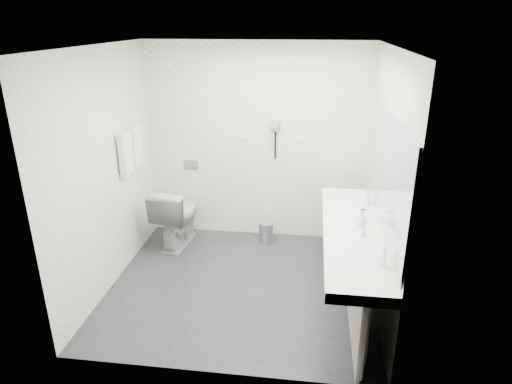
# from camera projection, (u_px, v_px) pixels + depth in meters

# --- Properties ---
(floor) EXTENTS (2.80, 2.80, 0.00)m
(floor) POSITION_uv_depth(u_px,v_px,m) (241.00, 285.00, 4.89)
(floor) COLOR #292A2E
(floor) RESTS_ON ground
(ceiling) EXTENTS (2.80, 2.80, 0.00)m
(ceiling) POSITION_uv_depth(u_px,v_px,m) (237.00, 46.00, 3.98)
(ceiling) COLOR white
(ceiling) RESTS_ON wall_back
(wall_back) EXTENTS (2.80, 0.00, 2.80)m
(wall_back) POSITION_uv_depth(u_px,v_px,m) (256.00, 144.00, 5.64)
(wall_back) COLOR white
(wall_back) RESTS_ON floor
(wall_front) EXTENTS (2.80, 0.00, 2.80)m
(wall_front) POSITION_uv_depth(u_px,v_px,m) (210.00, 237.00, 3.24)
(wall_front) COLOR white
(wall_front) RESTS_ON floor
(wall_left) EXTENTS (0.00, 2.60, 2.60)m
(wall_left) POSITION_uv_depth(u_px,v_px,m) (105.00, 172.00, 4.60)
(wall_left) COLOR white
(wall_left) RESTS_ON floor
(wall_right) EXTENTS (0.00, 2.60, 2.60)m
(wall_right) POSITION_uv_depth(u_px,v_px,m) (383.00, 184.00, 4.27)
(wall_right) COLOR white
(wall_right) RESTS_ON floor
(vanity_counter) EXTENTS (0.55, 2.20, 0.10)m
(vanity_counter) POSITION_uv_depth(u_px,v_px,m) (352.00, 234.00, 4.28)
(vanity_counter) COLOR white
(vanity_counter) RESTS_ON floor
(vanity_panel) EXTENTS (0.03, 2.15, 0.75)m
(vanity_panel) POSITION_uv_depth(u_px,v_px,m) (351.00, 273.00, 4.43)
(vanity_panel) COLOR #9C9994
(vanity_panel) RESTS_ON floor
(vanity_post_near) EXTENTS (0.06, 0.06, 0.75)m
(vanity_post_near) POSITION_uv_depth(u_px,v_px,m) (364.00, 343.00, 3.47)
(vanity_post_near) COLOR silver
(vanity_post_near) RESTS_ON floor
(vanity_post_far) EXTENTS (0.06, 0.06, 0.75)m
(vanity_post_far) POSITION_uv_depth(u_px,v_px,m) (348.00, 227.00, 5.39)
(vanity_post_far) COLOR silver
(vanity_post_far) RESTS_ON floor
(mirror) EXTENTS (0.02, 2.20, 1.05)m
(mirror) POSITION_uv_depth(u_px,v_px,m) (387.00, 171.00, 4.01)
(mirror) COLOR #B2BCC6
(mirror) RESTS_ON wall_right
(basin_near) EXTENTS (0.40, 0.31, 0.05)m
(basin_near) POSITION_uv_depth(u_px,v_px,m) (358.00, 266.00, 3.67)
(basin_near) COLOR white
(basin_near) RESTS_ON vanity_counter
(basin_far) EXTENTS (0.40, 0.31, 0.05)m
(basin_far) POSITION_uv_depth(u_px,v_px,m) (348.00, 205.00, 4.87)
(basin_far) COLOR white
(basin_far) RESTS_ON vanity_counter
(faucet_near) EXTENTS (0.04, 0.04, 0.15)m
(faucet_near) POSITION_uv_depth(u_px,v_px,m) (383.00, 258.00, 3.61)
(faucet_near) COLOR silver
(faucet_near) RESTS_ON vanity_counter
(faucet_far) EXTENTS (0.04, 0.04, 0.15)m
(faucet_far) POSITION_uv_depth(u_px,v_px,m) (367.00, 198.00, 4.81)
(faucet_far) COLOR silver
(faucet_far) RESTS_ON vanity_counter
(soap_bottle_a) EXTENTS (0.06, 0.06, 0.09)m
(soap_bottle_a) POSITION_uv_depth(u_px,v_px,m) (361.00, 223.00, 4.29)
(soap_bottle_a) COLOR silver
(soap_bottle_a) RESTS_ON vanity_counter
(soap_bottle_b) EXTENTS (0.11, 0.11, 0.10)m
(soap_bottle_b) POSITION_uv_depth(u_px,v_px,m) (362.00, 219.00, 4.37)
(soap_bottle_b) COLOR silver
(soap_bottle_b) RESTS_ON vanity_counter
(soap_bottle_c) EXTENTS (0.05, 0.05, 0.11)m
(soap_bottle_c) POSITION_uv_depth(u_px,v_px,m) (364.00, 232.00, 4.10)
(soap_bottle_c) COLOR silver
(soap_bottle_c) RESTS_ON vanity_counter
(glass_left) EXTENTS (0.08, 0.08, 0.11)m
(glass_left) POSITION_uv_depth(u_px,v_px,m) (363.00, 215.00, 4.45)
(glass_left) COLOR silver
(glass_left) RESTS_ON vanity_counter
(toilet) EXTENTS (0.54, 0.82, 0.78)m
(toilet) POSITION_uv_depth(u_px,v_px,m) (177.00, 216.00, 5.67)
(toilet) COLOR white
(toilet) RESTS_ON floor
(flush_plate) EXTENTS (0.18, 0.02, 0.12)m
(flush_plate) POSITION_uv_depth(u_px,v_px,m) (191.00, 164.00, 5.83)
(flush_plate) COLOR #B2B5BA
(flush_plate) RESTS_ON wall_back
(pedal_bin) EXTENTS (0.20, 0.20, 0.26)m
(pedal_bin) POSITION_uv_depth(u_px,v_px,m) (266.00, 233.00, 5.80)
(pedal_bin) COLOR #B2B5BA
(pedal_bin) RESTS_ON floor
(bin_lid) EXTENTS (0.19, 0.19, 0.02)m
(bin_lid) POSITION_uv_depth(u_px,v_px,m) (266.00, 223.00, 5.75)
(bin_lid) COLOR #B2B5BA
(bin_lid) RESTS_ON pedal_bin
(towel_rail) EXTENTS (0.02, 0.62, 0.02)m
(towel_rail) POSITION_uv_depth(u_px,v_px,m) (128.00, 131.00, 5.00)
(towel_rail) COLOR silver
(towel_rail) RESTS_ON wall_left
(towel_near) EXTENTS (0.07, 0.24, 0.48)m
(towel_near) POSITION_uv_depth(u_px,v_px,m) (126.00, 154.00, 4.95)
(towel_near) COLOR white
(towel_near) RESTS_ON towel_rail
(towel_far) EXTENTS (0.07, 0.24, 0.48)m
(towel_far) POSITION_uv_depth(u_px,v_px,m) (135.00, 147.00, 5.20)
(towel_far) COLOR white
(towel_far) RESTS_ON towel_rail
(dryer_cradle) EXTENTS (0.10, 0.04, 0.14)m
(dryer_cradle) POSITION_uv_depth(u_px,v_px,m) (276.00, 126.00, 5.49)
(dryer_cradle) COLOR #95959A
(dryer_cradle) RESTS_ON wall_back
(dryer_barrel) EXTENTS (0.08, 0.14, 0.08)m
(dryer_barrel) POSITION_uv_depth(u_px,v_px,m) (275.00, 124.00, 5.41)
(dryer_barrel) COLOR #95959A
(dryer_barrel) RESTS_ON dryer_cradle
(dryer_cord) EXTENTS (0.02, 0.02, 0.35)m
(dryer_cord) POSITION_uv_depth(u_px,v_px,m) (275.00, 146.00, 5.57)
(dryer_cord) COLOR black
(dryer_cord) RESTS_ON dryer_cradle
(switch_plate_a) EXTENTS (0.09, 0.02, 0.09)m
(switch_plate_a) POSITION_uv_depth(u_px,v_px,m) (244.00, 136.00, 5.61)
(switch_plate_a) COLOR white
(switch_plate_a) RESTS_ON wall_back
(switch_plate_b) EXTENTS (0.09, 0.02, 0.09)m
(switch_plate_b) POSITION_uv_depth(u_px,v_px,m) (300.00, 138.00, 5.52)
(switch_plate_b) COLOR white
(switch_plate_b) RESTS_ON wall_back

